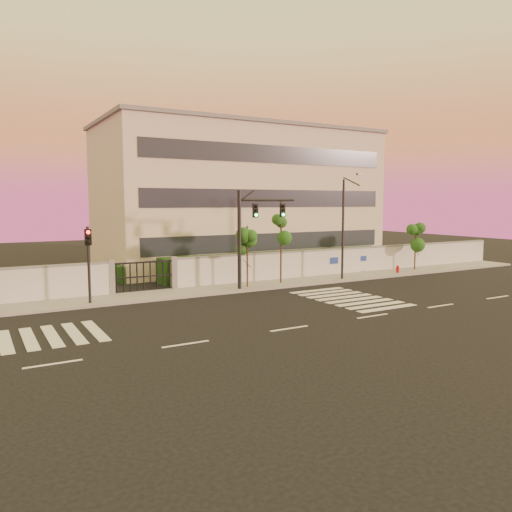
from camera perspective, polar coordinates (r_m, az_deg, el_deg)
name	(u,v)px	position (r m, az deg, el deg)	size (l,w,h in m)	color
ground	(289,329)	(22.82, 3.83, -8.29)	(120.00, 120.00, 0.00)	black
sidewalk	(198,291)	(31.88, -6.70, -4.02)	(60.00, 3.00, 0.15)	gray
perimeter_wall	(190,273)	(33.13, -7.57, -1.91)	(60.00, 0.36, 2.20)	silver
hedge_row	(189,271)	(36.07, -7.66, -1.66)	(41.00, 4.25, 1.80)	black
institutional_building	(238,197)	(45.63, -2.03, 6.74)	(24.40, 12.40, 12.25)	beige
road_markings	(222,316)	(25.23, -3.96, -6.86)	(57.00, 7.62, 0.02)	silver
street_tree_d	(247,243)	(32.55, -0.99, 1.53)	(1.35, 1.07, 4.16)	#382314
street_tree_e	(281,223)	(34.26, 2.90, 3.78)	(1.57, 1.25, 5.81)	#382314
street_tree_f	(416,237)	(43.11, 17.78, 2.12)	(1.45, 1.16, 3.90)	#382314
traffic_signal_main	(251,227)	(32.14, -0.62, 3.30)	(4.08, 0.70, 6.46)	black
traffic_signal_secondary	(89,256)	(28.75, -18.59, 0.03)	(0.34, 0.34, 4.38)	black
streetlight_east	(344,224)	(36.37, 10.07, 3.63)	(0.46, 1.84, 7.67)	black
fire_hydrant	(398,270)	(40.92, 15.87, -1.54)	(0.30, 0.28, 0.76)	#B40C14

